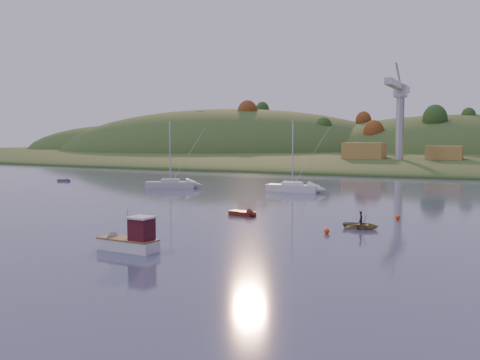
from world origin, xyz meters
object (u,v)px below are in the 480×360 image
at_px(red_tender, 247,214).
at_px(sailboat_far, 292,187).
at_px(grey_dinghy, 66,180).
at_px(canoe, 361,225).
at_px(sailboat_near, 170,184).
at_px(fishing_boat, 124,240).

bearing_deg(red_tender, sailboat_far, 113.95).
xyz_separation_m(sailboat_far, grey_dinghy, (-47.45, 0.30, -0.53)).
bearing_deg(sailboat_far, red_tender, -81.42).
distance_m(canoe, grey_dinghy, 71.73).
height_order(canoe, grey_dinghy, grey_dinghy).
bearing_deg(canoe, red_tender, 80.29).
distance_m(sailboat_near, sailboat_far, 20.90).
height_order(fishing_boat, canoe, fishing_boat).
relative_size(fishing_boat, sailboat_near, 0.50).
height_order(fishing_boat, sailboat_near, sailboat_near).
bearing_deg(canoe, sailboat_far, 32.34).
relative_size(red_tender, grey_dinghy, 1.30).
bearing_deg(fishing_boat, grey_dinghy, -39.32).
height_order(sailboat_near, sailboat_far, sailboat_far).
height_order(fishing_boat, grey_dinghy, fishing_boat).
bearing_deg(sailboat_far, sailboat_near, -172.23).
relative_size(sailboat_far, grey_dinghy, 3.99).
bearing_deg(red_tender, fishing_boat, -78.62).
height_order(canoe, red_tender, red_tender).
xyz_separation_m(sailboat_far, red_tender, (4.80, -27.01, -0.49)).
relative_size(fishing_boat, canoe, 1.70).
bearing_deg(grey_dinghy, canoe, -45.97).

